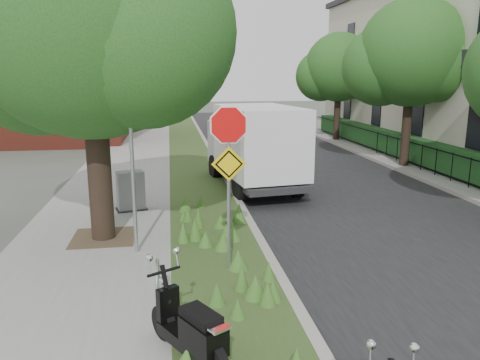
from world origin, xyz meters
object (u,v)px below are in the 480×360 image
Objects in this scene: sign_assembly at (229,155)px; box_truck at (255,143)px; utility_cabinet at (131,191)px; scooter_near at (195,337)px.

sign_assembly reaches higher than box_truck.
sign_assembly is 0.59× the size of box_truck.
sign_assembly is 7.03m from box_truck.
box_truck reaches higher than utility_cabinet.
utility_cabinet is (-1.34, 7.32, 0.12)m from scooter_near.
sign_assembly is 3.02× the size of utility_cabinet.
box_truck is 5.10× the size of utility_cabinet.
scooter_near is 10.03m from box_truck.
box_truck is at bearing 75.88° from sign_assembly.
sign_assembly is at bearing -104.12° from box_truck.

